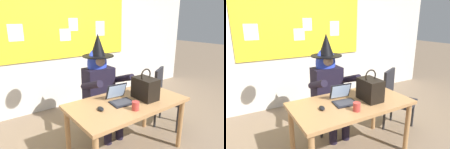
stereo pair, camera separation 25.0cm
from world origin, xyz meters
The scene contains 9 objects.
wall_back_bulletin centered at (0.00, 1.86, 1.36)m, with size 6.33×2.04×2.68m.
desk_main centered at (-0.09, 0.02, 0.63)m, with size 1.41×0.77×0.71m.
chair_at_desk centered at (-0.07, 0.75, 0.51)m, with size 0.45×0.45×0.91m.
person_costumed centered at (-0.08, 0.63, 0.80)m, with size 0.59×0.68×1.46m.
laptop centered at (-0.17, 0.06, 0.76)m, with size 0.29×0.30×0.20m.
computer_mouse centered at (-0.48, 0.00, 0.73)m, with size 0.06×0.10×0.03m, color black.
handbag centered at (0.14, -0.04, 0.85)m, with size 0.20×0.30×0.38m.
coffee_mug centered at (-0.17, -0.21, 0.76)m, with size 0.08×0.08×0.10m, color #B23833.
chair_extra_corner centered at (0.85, 0.23, 0.52)m, with size 0.57×0.57×0.92m.
Camera 2 is at (-1.26, -1.76, 1.66)m, focal length 31.35 mm.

